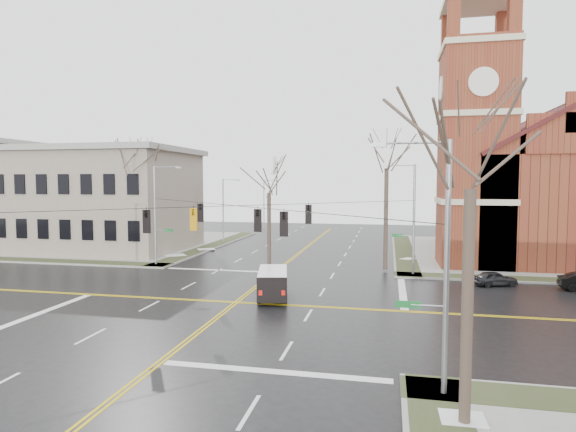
% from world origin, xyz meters
% --- Properties ---
extents(ground, '(120.00, 120.00, 0.00)m').
position_xyz_m(ground, '(0.00, 0.00, 0.00)').
color(ground, black).
rests_on(ground, ground).
extents(sidewalks, '(80.00, 80.00, 0.17)m').
position_xyz_m(sidewalks, '(0.00, 0.00, 0.08)').
color(sidewalks, gray).
rests_on(sidewalks, ground).
extents(road_markings, '(100.00, 100.00, 0.01)m').
position_xyz_m(road_markings, '(0.00, 0.00, 0.01)').
color(road_markings, gold).
rests_on(road_markings, ground).
extents(church, '(24.28, 27.48, 27.50)m').
position_xyz_m(church, '(24.76, 24.78, 8.43)').
color(church, maroon).
rests_on(church, ground).
extents(civic_building_a, '(18.00, 14.00, 11.00)m').
position_xyz_m(civic_building_a, '(-22.00, 20.00, 5.50)').
color(civic_building_a, gray).
rests_on(civic_building_a, ground).
extents(signal_pole_ne, '(2.75, 0.22, 9.00)m').
position_xyz_m(signal_pole_ne, '(11.32, 11.50, 4.95)').
color(signal_pole_ne, gray).
rests_on(signal_pole_ne, ground).
extents(signal_pole_nw, '(2.75, 0.22, 9.00)m').
position_xyz_m(signal_pole_nw, '(-11.32, 11.50, 4.95)').
color(signal_pole_nw, gray).
rests_on(signal_pole_nw, ground).
extents(signal_pole_se, '(2.75, 0.22, 9.00)m').
position_xyz_m(signal_pole_se, '(11.32, -11.50, 4.95)').
color(signal_pole_se, gray).
rests_on(signal_pole_se, ground).
extents(span_wires, '(23.02, 23.02, 0.03)m').
position_xyz_m(span_wires, '(0.00, 0.00, 6.20)').
color(span_wires, black).
rests_on(span_wires, ground).
extents(traffic_signals, '(8.21, 8.26, 1.30)m').
position_xyz_m(traffic_signals, '(-0.00, -0.67, 5.45)').
color(traffic_signals, black).
rests_on(traffic_signals, ground).
extents(streetlight_north_a, '(2.30, 0.20, 8.00)m').
position_xyz_m(streetlight_north_a, '(-10.65, 28.00, 4.47)').
color(streetlight_north_a, gray).
rests_on(streetlight_north_a, ground).
extents(streetlight_north_b, '(2.30, 0.20, 8.00)m').
position_xyz_m(streetlight_north_b, '(-10.65, 48.00, 4.47)').
color(streetlight_north_b, gray).
rests_on(streetlight_north_b, ground).
extents(cargo_van, '(2.88, 5.14, 1.85)m').
position_xyz_m(cargo_van, '(1.96, 1.85, 1.09)').
color(cargo_van, white).
rests_on(cargo_van, ground).
extents(parked_car_a, '(3.46, 2.22, 1.10)m').
position_xyz_m(parked_car_a, '(17.26, 8.71, 0.55)').
color(parked_car_a, black).
rests_on(parked_car_a, ground).
extents(tree_nw_far, '(4.00, 4.00, 12.67)m').
position_xyz_m(tree_nw_far, '(-14.05, 13.80, 9.16)').
color(tree_nw_far, '#3B3026').
rests_on(tree_nw_far, ground).
extents(tree_nw_near, '(4.00, 4.00, 9.84)m').
position_xyz_m(tree_nw_near, '(-1.28, 13.69, 7.14)').
color(tree_nw_near, '#3B3026').
rests_on(tree_nw_near, ground).
extents(tree_ne, '(4.00, 4.00, 13.08)m').
position_xyz_m(tree_ne, '(9.24, 12.93, 9.45)').
color(tree_ne, '#3B3026').
rests_on(tree_ne, ground).
extents(tree_se, '(4.00, 4.00, 10.98)m').
position_xyz_m(tree_se, '(11.90, -13.57, 7.96)').
color(tree_se, '#3B3026').
rests_on(tree_se, ground).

